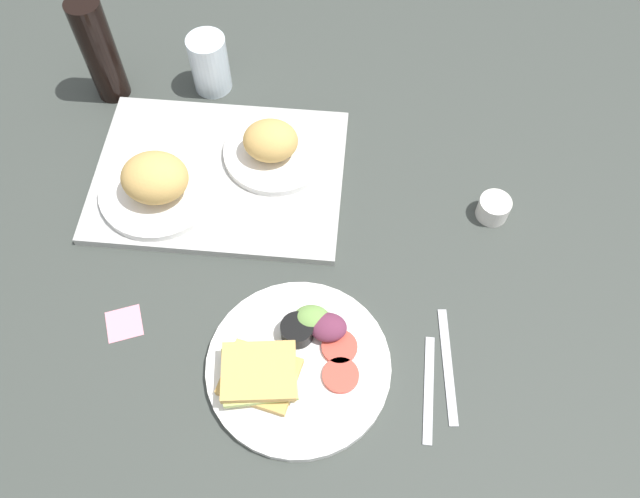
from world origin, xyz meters
TOP-DOWN VIEW (x-y plane):
  - ground_plane at (0.00, 0.00)cm, footprint 190.00×150.00cm
  - serving_tray at (-17.58, 19.19)cm, footprint 45.76×34.04cm
  - bread_plate_near at (-27.26, 13.73)cm, footprint 20.93×20.93cm
  - bread_plate_far at (-7.93, 23.75)cm, footprint 19.33×19.33cm
  - plate_with_salad at (-0.52, -15.91)cm, footprint 28.58×28.58cm
  - drinking_glass at (-22.18, 41.97)cm, footprint 7.47×7.47cm
  - soda_bottle at (-41.72, 38.92)cm, footprint 6.40×6.40cm
  - espresso_cup at (31.71, 14.52)cm, footprint 5.60×5.60cm
  - fork at (20.14, -18.32)cm, footprint 2.10×17.04cm
  - knife at (23.14, -14.32)cm, footprint 2.70×19.05cm
  - sticky_note at (-28.78, -10.77)cm, footprint 7.19×7.19cm

SIDE VIEW (x-z plane):
  - ground_plane at x=0.00cm, z-range -3.00..0.00cm
  - sticky_note at x=-28.78cm, z-range 0.00..0.12cm
  - fork at x=20.14cm, z-range 0.00..0.50cm
  - knife at x=23.14cm, z-range 0.00..0.50cm
  - serving_tray at x=-17.58cm, z-range 0.00..1.60cm
  - plate_with_salad at x=-0.52cm, z-range -1.00..4.40cm
  - espresso_cup at x=31.71cm, z-range 0.00..4.00cm
  - bread_plate_far at x=-7.93cm, z-range 0.35..8.51cm
  - bread_plate_near at x=-27.26cm, z-range 0.44..9.75cm
  - drinking_glass at x=-22.18cm, z-range 0.00..11.86cm
  - soda_bottle at x=-41.72cm, z-range 0.00..21.49cm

